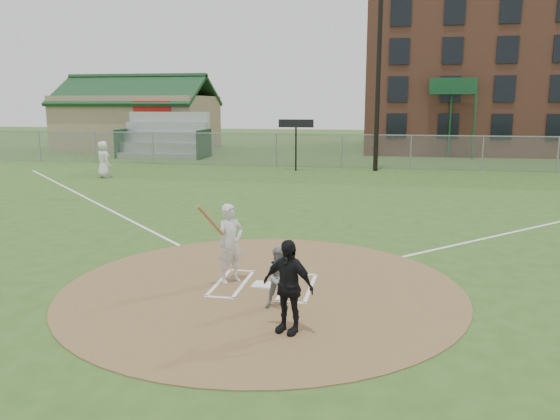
% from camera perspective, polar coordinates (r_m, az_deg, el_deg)
% --- Properties ---
extents(ground, '(140.00, 140.00, 0.00)m').
position_cam_1_polar(ground, '(11.63, -1.84, -8.18)').
color(ground, '#30541D').
rests_on(ground, ground).
extents(dirt_circle, '(8.40, 8.40, 0.02)m').
position_cam_1_polar(dirt_circle, '(11.62, -1.84, -8.14)').
color(dirt_circle, olive).
rests_on(dirt_circle, ground).
extents(home_plate, '(0.46, 0.46, 0.03)m').
position_cam_1_polar(home_plate, '(11.75, -1.81, -7.80)').
color(home_plate, white).
rests_on(home_plate, dirt_circle).
extents(foul_line_third, '(17.04, 17.04, 0.01)m').
position_cam_1_polar(foul_line_third, '(23.09, -19.09, 0.94)').
color(foul_line_third, white).
rests_on(foul_line_third, ground).
extents(catcher, '(0.68, 0.59, 1.17)m').
position_cam_1_polar(catcher, '(10.36, 0.00, -7.08)').
color(catcher, gray).
rests_on(catcher, dirt_circle).
extents(umpire, '(1.02, 0.70, 1.62)m').
position_cam_1_polar(umpire, '(9.22, 0.82, -7.96)').
color(umpire, black).
rests_on(umpire, dirt_circle).
extents(ondeck_player, '(1.10, 1.03, 1.89)m').
position_cam_1_polar(ondeck_player, '(29.98, -17.98, 5.05)').
color(ondeck_player, silver).
rests_on(ondeck_player, ground).
extents(batters_boxes, '(2.08, 1.88, 0.01)m').
position_cam_1_polar(batters_boxes, '(11.76, -1.68, -7.83)').
color(batters_boxes, white).
rests_on(batters_boxes, dirt_circle).
extents(batter_at_plate, '(0.89, 1.01, 1.78)m').
position_cam_1_polar(batter_at_plate, '(11.78, -5.20, -3.47)').
color(batter_at_plate, silver).
rests_on(batter_at_plate, dirt_circle).
extents(outfield_fence, '(56.08, 0.08, 2.03)m').
position_cam_1_polar(outfield_fence, '(32.92, 6.49, 6.13)').
color(outfield_fence, slate).
rests_on(outfield_fence, ground).
extents(bleachers, '(6.08, 3.20, 3.20)m').
position_cam_1_polar(bleachers, '(40.05, -12.07, 7.66)').
color(bleachers, '#B7BABF').
rests_on(bleachers, ground).
extents(clubhouse, '(12.20, 8.71, 6.23)m').
position_cam_1_polar(clubhouse, '(48.25, -14.53, 9.06)').
color(clubhouse, tan).
rests_on(clubhouse, ground).
extents(brick_warehouse, '(30.00, 17.17, 15.00)m').
position_cam_1_polar(brick_warehouse, '(50.67, 27.08, 14.09)').
color(brick_warehouse, brown).
rests_on(brick_warehouse, ground).
extents(light_pole, '(1.20, 0.30, 12.22)m').
position_cam_1_polar(light_pole, '(31.83, 10.31, 15.94)').
color(light_pole, black).
rests_on(light_pole, ground).
extents(scoreboard_sign, '(2.00, 0.10, 2.93)m').
position_cam_1_polar(scoreboard_sign, '(31.33, 1.68, 8.46)').
color(scoreboard_sign, black).
rests_on(scoreboard_sign, ground).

